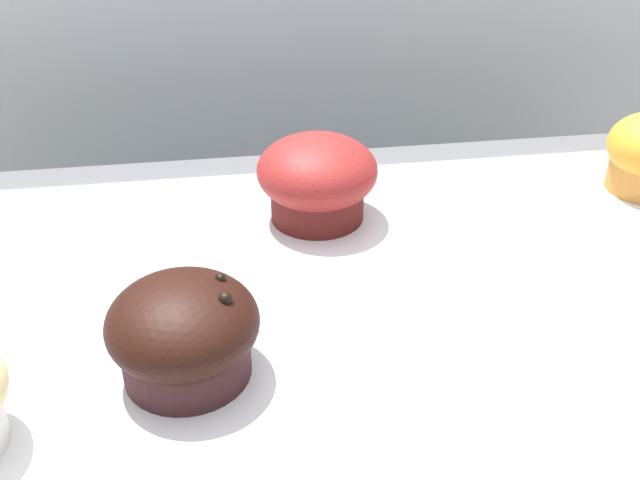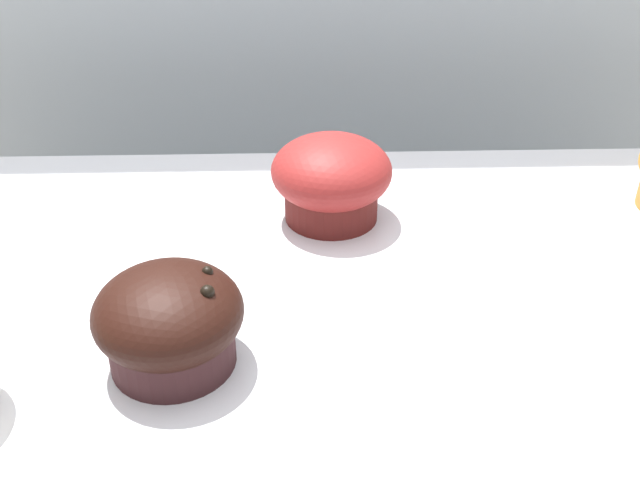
{
  "view_description": "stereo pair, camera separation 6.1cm",
  "coord_description": "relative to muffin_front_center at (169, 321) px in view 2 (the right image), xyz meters",
  "views": [
    {
      "loc": [
        -0.1,
        -0.46,
        1.29
      ],
      "look_at": [
        -0.02,
        0.06,
        0.96
      ],
      "focal_mm": 42.0,
      "sensor_mm": 36.0,
      "label": 1
    },
    {
      "loc": [
        -0.04,
        -0.46,
        1.29
      ],
      "look_at": [
        -0.02,
        0.06,
        0.96
      ],
      "focal_mm": 42.0,
      "sensor_mm": 36.0,
      "label": 2
    }
  ],
  "objects": [
    {
      "name": "muffin_front_center",
      "position": [
        0.0,
        0.0,
        0.0
      ],
      "size": [
        0.11,
        0.11,
        0.08
      ],
      "color": "#331A1B",
      "rests_on": "display_counter"
    },
    {
      "name": "wall_back",
      "position": [
        0.13,
        0.64,
        -0.06
      ],
      "size": [
        3.2,
        0.1,
        1.8
      ],
      "primitive_type": "cube",
      "color": "#A8B2B7",
      "rests_on": "ground"
    },
    {
      "name": "muffin_front_left",
      "position": [
        0.12,
        0.21,
        0.01
      ],
      "size": [
        0.12,
        0.12,
        0.08
      ],
      "color": "#4F1714",
      "rests_on": "display_counter"
    }
  ]
}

